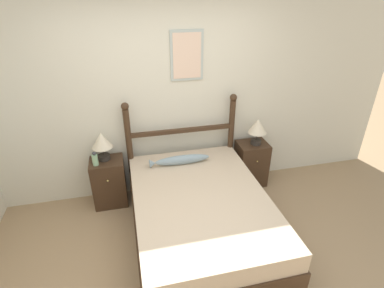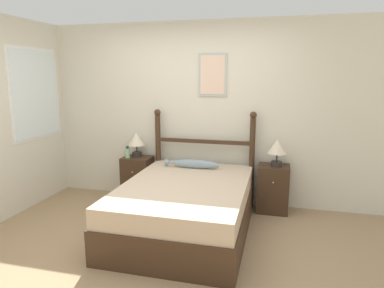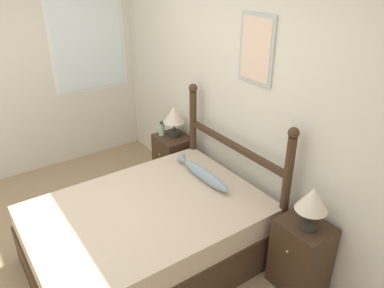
% 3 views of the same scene
% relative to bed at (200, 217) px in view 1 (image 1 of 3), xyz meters
% --- Properties ---
extents(ground_plane, '(16.00, 16.00, 0.00)m').
position_rel_bed_xyz_m(ground_plane, '(-0.21, -0.62, -0.29)').
color(ground_plane, '#9E7F5B').
extents(wall_back, '(6.40, 0.08, 2.55)m').
position_rel_bed_xyz_m(wall_back, '(-0.21, 1.11, 0.99)').
color(wall_back, beige).
rests_on(wall_back, ground_plane).
extents(bed, '(1.43, 2.00, 0.59)m').
position_rel_bed_xyz_m(bed, '(0.00, 0.00, 0.00)').
color(bed, '#3D2819').
rests_on(bed, ground_plane).
extents(headboard, '(1.45, 0.09, 1.34)m').
position_rel_bed_xyz_m(headboard, '(-0.00, 0.96, 0.44)').
color(headboard, '#3D2819').
rests_on(headboard, ground_plane).
extents(nightstand_left, '(0.41, 0.36, 0.64)m').
position_rel_bed_xyz_m(nightstand_left, '(-0.98, 0.88, 0.03)').
color(nightstand_left, '#3D2819').
rests_on(nightstand_left, ground_plane).
extents(nightstand_right, '(0.41, 0.36, 0.64)m').
position_rel_bed_xyz_m(nightstand_right, '(0.98, 0.88, 0.03)').
color(nightstand_right, '#3D2819').
rests_on(nightstand_right, ground_plane).
extents(table_lamp_left, '(0.25, 0.25, 0.36)m').
position_rel_bed_xyz_m(table_lamp_left, '(-0.99, 0.92, 0.59)').
color(table_lamp_left, '#2D2823').
rests_on(table_lamp_left, nightstand_left).
extents(table_lamp_right, '(0.25, 0.25, 0.36)m').
position_rel_bed_xyz_m(table_lamp_right, '(1.01, 0.86, 0.59)').
color(table_lamp_right, '#2D2823').
rests_on(table_lamp_right, nightstand_right).
extents(bottle, '(0.07, 0.07, 0.18)m').
position_rel_bed_xyz_m(bottle, '(-1.09, 0.80, 0.43)').
color(bottle, '#99C699').
rests_on(bottle, nightstand_left).
extents(fish_pillow, '(0.75, 0.11, 0.12)m').
position_rel_bed_xyz_m(fish_pillow, '(-0.09, 0.66, 0.36)').
color(fish_pillow, '#8499A3').
rests_on(fish_pillow, bed).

